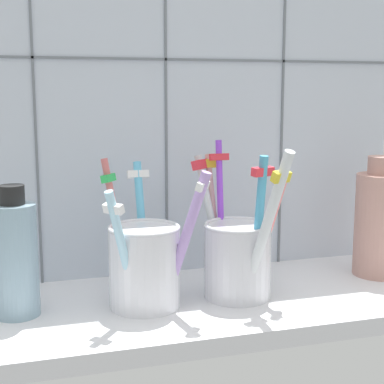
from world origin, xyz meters
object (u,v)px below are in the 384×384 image
(toothbrush_cup_left, at_px, (145,262))
(soap_bottle, at_px, (15,257))
(ceramic_vase, at_px, (380,221))
(toothbrush_cup_right, at_px, (238,253))

(toothbrush_cup_left, bearing_deg, soap_bottle, 174.62)
(soap_bottle, bearing_deg, ceramic_vase, 1.64)
(toothbrush_cup_left, bearing_deg, ceramic_vase, 4.68)
(toothbrush_cup_left, height_order, soap_bottle, toothbrush_cup_left)
(toothbrush_cup_right, bearing_deg, toothbrush_cup_left, 179.52)
(toothbrush_cup_right, relative_size, ceramic_vase, 1.16)
(toothbrush_cup_left, bearing_deg, toothbrush_cup_right, -0.48)
(toothbrush_cup_right, bearing_deg, ceramic_vase, 7.41)
(toothbrush_cup_left, distance_m, toothbrush_cup_right, 0.11)
(toothbrush_cup_right, xyz_separation_m, soap_bottle, (-0.24, 0.01, 0.01))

